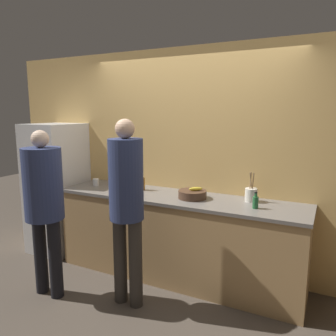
{
  "coord_description": "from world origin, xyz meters",
  "views": [
    {
      "loc": [
        1.5,
        -2.81,
        1.88
      ],
      "look_at": [
        0.0,
        0.16,
        1.3
      ],
      "focal_mm": 35.0,
      "sensor_mm": 36.0,
      "label": 1
    }
  ],
  "objects_px": {
    "bottle_green": "(256,202)",
    "utensil_crock": "(251,195)",
    "person_left": "(44,198)",
    "bottle_amber": "(142,183)",
    "cup_white": "(96,182)",
    "refrigerator": "(57,188)",
    "bottle_red": "(113,179)",
    "fruit_bowl": "(192,194)",
    "person_center": "(126,199)"
  },
  "relations": [
    {
      "from": "bottle_green",
      "to": "utensil_crock",
      "type": "bearing_deg",
      "value": 112.54
    },
    {
      "from": "person_left",
      "to": "bottle_amber",
      "type": "distance_m",
      "value": 1.13
    },
    {
      "from": "person_left",
      "to": "cup_white",
      "type": "height_order",
      "value": "person_left"
    },
    {
      "from": "person_left",
      "to": "cup_white",
      "type": "distance_m",
      "value": 0.95
    },
    {
      "from": "refrigerator",
      "to": "utensil_crock",
      "type": "bearing_deg",
      "value": 3.48
    },
    {
      "from": "refrigerator",
      "to": "cup_white",
      "type": "distance_m",
      "value": 0.66
    },
    {
      "from": "bottle_amber",
      "to": "utensil_crock",
      "type": "bearing_deg",
      "value": 3.51
    },
    {
      "from": "bottle_red",
      "to": "person_left",
      "type": "bearing_deg",
      "value": -92.12
    },
    {
      "from": "bottle_red",
      "to": "utensil_crock",
      "type": "bearing_deg",
      "value": -0.21
    },
    {
      "from": "cup_white",
      "to": "refrigerator",
      "type": "bearing_deg",
      "value": -178.19
    },
    {
      "from": "refrigerator",
      "to": "fruit_bowl",
      "type": "bearing_deg",
      "value": -0.04
    },
    {
      "from": "utensil_crock",
      "to": "cup_white",
      "type": "relative_size",
      "value": 3.55
    },
    {
      "from": "fruit_bowl",
      "to": "refrigerator",
      "type": "bearing_deg",
      "value": 179.96
    },
    {
      "from": "utensil_crock",
      "to": "person_left",
      "type": "bearing_deg",
      "value": -149.03
    },
    {
      "from": "person_left",
      "to": "fruit_bowl",
      "type": "height_order",
      "value": "person_left"
    },
    {
      "from": "utensil_crock",
      "to": "cup_white",
      "type": "xyz_separation_m",
      "value": [
        -1.92,
        -0.14,
        -0.03
      ]
    },
    {
      "from": "refrigerator",
      "to": "cup_white",
      "type": "bearing_deg",
      "value": 1.81
    },
    {
      "from": "refrigerator",
      "to": "person_center",
      "type": "xyz_separation_m",
      "value": [
        1.59,
        -0.69,
        0.21
      ]
    },
    {
      "from": "bottle_green",
      "to": "bottle_amber",
      "type": "relative_size",
      "value": 0.78
    },
    {
      "from": "refrigerator",
      "to": "bottle_amber",
      "type": "xyz_separation_m",
      "value": [
        1.29,
        0.08,
        0.18
      ]
    },
    {
      "from": "bottle_green",
      "to": "cup_white",
      "type": "relative_size",
      "value": 1.92
    },
    {
      "from": "refrigerator",
      "to": "utensil_crock",
      "type": "height_order",
      "value": "refrigerator"
    },
    {
      "from": "bottle_red",
      "to": "bottle_amber",
      "type": "xyz_separation_m",
      "value": [
        0.48,
        -0.08,
        0.01
      ]
    },
    {
      "from": "person_left",
      "to": "person_center",
      "type": "distance_m",
      "value": 0.86
    },
    {
      "from": "fruit_bowl",
      "to": "bottle_green",
      "type": "xyz_separation_m",
      "value": [
        0.69,
        -0.07,
        0.02
      ]
    },
    {
      "from": "refrigerator",
      "to": "fruit_bowl",
      "type": "relative_size",
      "value": 5.65
    },
    {
      "from": "person_left",
      "to": "fruit_bowl",
      "type": "xyz_separation_m",
      "value": [
        1.21,
        0.92,
        -0.04
      ]
    },
    {
      "from": "utensil_crock",
      "to": "bottle_amber",
      "type": "height_order",
      "value": "utensil_crock"
    },
    {
      "from": "person_center",
      "to": "bottle_red",
      "type": "relative_size",
      "value": 10.01
    },
    {
      "from": "refrigerator",
      "to": "person_left",
      "type": "distance_m",
      "value": 1.21
    },
    {
      "from": "refrigerator",
      "to": "person_center",
      "type": "bearing_deg",
      "value": -23.48
    },
    {
      "from": "bottle_red",
      "to": "bottle_green",
      "type": "bearing_deg",
      "value": -7.18
    },
    {
      "from": "refrigerator",
      "to": "person_center",
      "type": "height_order",
      "value": "person_center"
    },
    {
      "from": "person_left",
      "to": "bottle_green",
      "type": "relative_size",
      "value": 10.23
    },
    {
      "from": "refrigerator",
      "to": "person_left",
      "type": "height_order",
      "value": "refrigerator"
    },
    {
      "from": "bottle_red",
      "to": "bottle_amber",
      "type": "bearing_deg",
      "value": -9.95
    },
    {
      "from": "bottle_green",
      "to": "bottle_amber",
      "type": "bearing_deg",
      "value": 173.81
    },
    {
      "from": "bottle_amber",
      "to": "bottle_red",
      "type": "bearing_deg",
      "value": 170.05
    },
    {
      "from": "person_center",
      "to": "bottle_amber",
      "type": "height_order",
      "value": "person_center"
    },
    {
      "from": "person_center",
      "to": "fruit_bowl",
      "type": "height_order",
      "value": "person_center"
    },
    {
      "from": "fruit_bowl",
      "to": "bottle_red",
      "type": "relative_size",
      "value": 1.68
    },
    {
      "from": "person_left",
      "to": "bottle_red",
      "type": "height_order",
      "value": "person_left"
    },
    {
      "from": "utensil_crock",
      "to": "refrigerator",
      "type": "bearing_deg",
      "value": -176.52
    },
    {
      "from": "person_center",
      "to": "bottle_green",
      "type": "distance_m",
      "value": 1.24
    },
    {
      "from": "person_left",
      "to": "person_center",
      "type": "relative_size",
      "value": 0.94
    },
    {
      "from": "utensil_crock",
      "to": "bottle_green",
      "type": "relative_size",
      "value": 1.85
    },
    {
      "from": "bottle_amber",
      "to": "cup_white",
      "type": "relative_size",
      "value": 2.45
    },
    {
      "from": "fruit_bowl",
      "to": "cup_white",
      "type": "relative_size",
      "value": 3.51
    },
    {
      "from": "fruit_bowl",
      "to": "bottle_green",
      "type": "relative_size",
      "value": 1.83
    },
    {
      "from": "refrigerator",
      "to": "bottle_red",
      "type": "height_order",
      "value": "refrigerator"
    }
  ]
}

